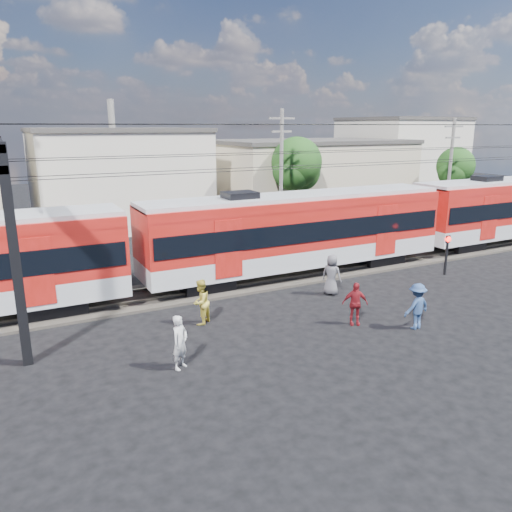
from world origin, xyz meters
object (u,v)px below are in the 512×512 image
object	(u,v)px
pedestrian_a	(180,342)
crossing_signal	(447,248)
car_silver	(475,213)
commuter_train	(301,229)
pedestrian_c	(417,306)

from	to	relation	value
pedestrian_a	crossing_signal	bearing A→B (deg)	-22.30
car_silver	pedestrian_a	bearing A→B (deg)	102.97
car_silver	crossing_signal	xyz separation A→B (m)	(-13.53, -9.45, 0.72)
commuter_train	pedestrian_a	bearing A→B (deg)	-141.58
pedestrian_c	car_silver	distance (m)	24.45
pedestrian_a	commuter_train	bearing A→B (deg)	3.11
pedestrian_a	car_silver	xyz separation A→B (m)	(28.99, 13.02, -0.17)
pedestrian_a	crossing_signal	size ratio (longest dim) A/B	0.85
pedestrian_c	crossing_signal	size ratio (longest dim) A/B	0.86
commuter_train	car_silver	size ratio (longest dim) A/B	11.98
pedestrian_a	car_silver	size ratio (longest dim) A/B	0.42
pedestrian_a	car_silver	bearing A→B (deg)	-11.12
pedestrian_c	crossing_signal	world-z (taller)	crossing_signal
pedestrian_a	pedestrian_c	xyz separation A→B (m)	(8.95, -1.00, 0.01)
pedestrian_a	car_silver	distance (m)	31.78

